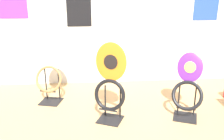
# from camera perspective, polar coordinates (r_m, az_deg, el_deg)

# --- Properties ---
(wall_back) EXTENTS (8.00, 0.07, 2.60)m
(wall_back) POSITION_cam_1_polar(r_m,az_deg,el_deg) (4.06, -0.35, 14.89)
(wall_back) COLOR silver
(wall_back) RESTS_ON ground_plane
(toilet_seat_display_orange_sun) EXTENTS (0.40, 0.37, 0.96)m
(toilet_seat_display_orange_sun) POSITION_cam_1_polar(r_m,az_deg,el_deg) (2.94, -0.44, -3.97)
(toilet_seat_display_orange_sun) COLOR black
(toilet_seat_display_orange_sun) RESTS_ON ground_plane
(toilet_seat_display_purple_note) EXTENTS (0.44, 0.45, 0.80)m
(toilet_seat_display_purple_note) POSITION_cam_1_polar(r_m,az_deg,el_deg) (3.17, 16.91, -4.58)
(toilet_seat_display_purple_note) COLOR black
(toilet_seat_display_purple_note) RESTS_ON ground_plane
(toilet_seat_display_white_plain) EXTENTS (0.41, 0.35, 0.90)m
(toilet_seat_display_white_plain) POSITION_cam_1_polar(r_m,az_deg,el_deg) (3.54, -14.13, -0.41)
(toilet_seat_display_white_plain) COLOR black
(toilet_seat_display_white_plain) RESTS_ON ground_plane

